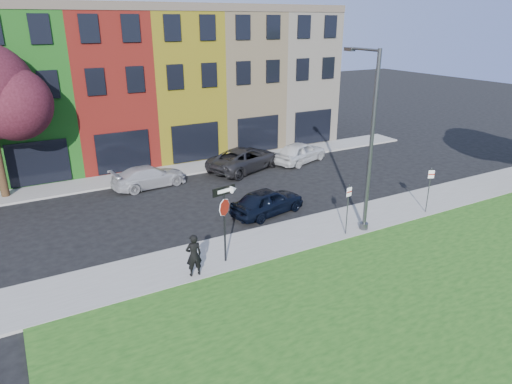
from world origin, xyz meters
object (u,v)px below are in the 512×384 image
man (194,255)px  sedan_near (268,201)px  street_lamp (368,143)px  stop_sign (224,209)px

man → sedan_near: size_ratio=0.40×
man → street_lamp: 9.25m
street_lamp → sedan_near: bearing=131.9°
stop_sign → sedan_near: 5.77m
stop_sign → street_lamp: size_ratio=0.40×
stop_sign → sedan_near: (4.14, 3.62, -1.74)m
stop_sign → man: bearing=-175.4°
man → street_lamp: street_lamp is taller
stop_sign → street_lamp: street_lamp is taller
man → street_lamp: bearing=-175.3°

